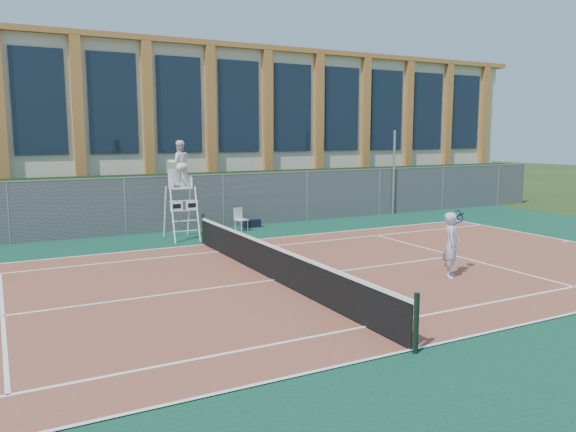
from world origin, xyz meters
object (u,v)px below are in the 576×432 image
plastic_chair (240,217)px  tennis_player (451,245)px  steel_pole (394,173)px  umpire_chair (179,166)px

plastic_chair → tennis_player: (2.09, -9.57, 0.36)m
plastic_chair → tennis_player: 9.80m
plastic_chair → tennis_player: tennis_player is taller
steel_pole → umpire_chair: size_ratio=1.10×
umpire_chair → steel_pole: bearing=8.5°
steel_pole → tennis_player: size_ratio=2.29×
plastic_chair → tennis_player: bearing=-77.7°
steel_pole → tennis_player: 12.44m
umpire_chair → tennis_player: bearing=-62.3°
steel_pole → plastic_chair: steel_pole is taller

